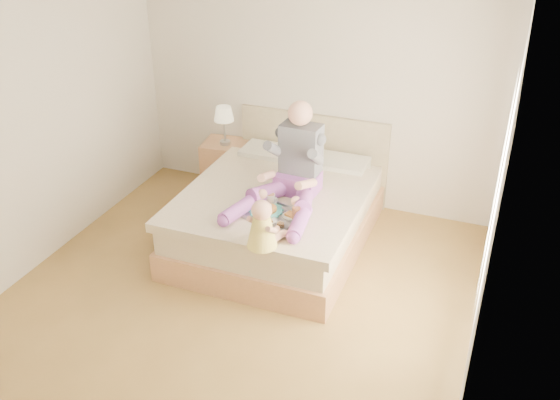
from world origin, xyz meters
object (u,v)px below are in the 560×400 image
(nightstand, at_px, (226,166))
(bed, at_px, (281,211))
(adult, at_px, (292,171))
(tray, at_px, (275,213))
(baby, at_px, (263,227))

(nightstand, bearing_deg, bed, -45.38)
(bed, xyz_separation_m, nightstand, (-1.00, 0.80, -0.02))
(adult, relative_size, tray, 1.90)
(bed, height_order, nightstand, bed)
(adult, relative_size, baby, 2.67)
(nightstand, bearing_deg, baby, -62.80)
(bed, relative_size, nightstand, 3.70)
(adult, bearing_deg, tray, -89.77)
(tray, relative_size, baby, 1.41)
(adult, distance_m, baby, 0.88)
(nightstand, bearing_deg, adult, -46.53)
(adult, bearing_deg, baby, -82.52)
(bed, distance_m, adult, 0.63)
(tray, bearing_deg, nightstand, 148.09)
(nightstand, distance_m, tray, 1.84)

